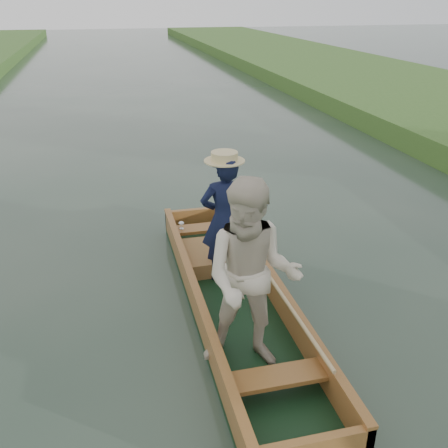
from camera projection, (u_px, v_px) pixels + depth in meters
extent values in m
plane|color=#283D30|center=(235.00, 310.00, 6.38)|extent=(120.00, 120.00, 0.00)
cube|color=black|center=(235.00, 308.00, 6.36)|extent=(1.10, 5.00, 0.08)
cube|color=#9B6130|center=(195.00, 300.00, 6.17)|extent=(0.08, 5.00, 0.32)
cube|color=#9B6130|center=(274.00, 289.00, 6.39)|extent=(0.08, 5.00, 0.32)
cube|color=#9B6130|center=(198.00, 218.00, 8.45)|extent=(1.10, 0.08, 0.32)
cube|color=#9B6130|center=(195.00, 287.00, 6.09)|extent=(0.10, 5.00, 0.04)
cube|color=#9B6130|center=(274.00, 277.00, 6.31)|extent=(0.10, 5.00, 0.04)
cube|color=#9B6130|center=(205.00, 228.00, 7.93)|extent=(0.94, 0.30, 0.05)
cube|color=#9B6130|center=(278.00, 377.00, 4.84)|extent=(0.94, 0.30, 0.05)
imported|color=#121838|center=(224.00, 219.00, 6.62)|extent=(0.65, 0.43, 1.77)
cylinder|color=beige|center=(224.00, 158.00, 6.27)|extent=(0.52, 0.52, 0.12)
imported|color=beige|center=(252.00, 278.00, 4.95)|extent=(1.22, 1.08, 2.07)
cube|color=#A35134|center=(214.00, 256.00, 7.31)|extent=(0.85, 0.90, 0.22)
sphere|color=tan|center=(235.00, 243.00, 7.19)|extent=(0.21, 0.21, 0.21)
sphere|color=tan|center=(236.00, 233.00, 7.12)|extent=(0.16, 0.16, 0.16)
sphere|color=tan|center=(232.00, 229.00, 7.08)|extent=(0.06, 0.06, 0.06)
sphere|color=tan|center=(240.00, 228.00, 7.10)|extent=(0.06, 0.06, 0.06)
sphere|color=tan|center=(237.00, 236.00, 7.07)|extent=(0.06, 0.06, 0.06)
sphere|color=tan|center=(229.00, 242.00, 7.14)|extent=(0.07, 0.07, 0.07)
sphere|color=tan|center=(242.00, 241.00, 7.18)|extent=(0.07, 0.07, 0.07)
sphere|color=tan|center=(232.00, 250.00, 7.19)|extent=(0.09, 0.09, 0.09)
sphere|color=tan|center=(239.00, 249.00, 7.21)|extent=(0.09, 0.09, 0.09)
cylinder|color=silver|center=(182.00, 229.00, 7.84)|extent=(0.07, 0.07, 0.01)
cylinder|color=silver|center=(181.00, 226.00, 7.82)|extent=(0.01, 0.01, 0.08)
ellipsoid|color=silver|center=(181.00, 223.00, 7.80)|extent=(0.09, 0.09, 0.05)
cylinder|color=tan|center=(266.00, 271.00, 6.38)|extent=(0.04, 4.05, 0.19)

